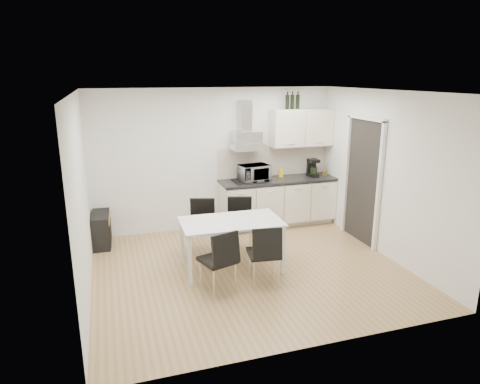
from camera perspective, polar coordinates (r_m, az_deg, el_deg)
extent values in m
plane|color=tan|center=(6.52, 1.22, -10.25)|extent=(4.50, 4.50, 0.00)
cube|color=white|center=(7.94, -3.39, 4.34)|extent=(4.50, 0.10, 2.60)
cube|color=white|center=(4.31, 9.95, -5.49)|extent=(4.50, 0.10, 2.60)
cube|color=white|center=(5.77, -20.37, -0.86)|extent=(0.10, 4.00, 2.60)
cube|color=white|center=(7.10, 18.75, 2.22)|extent=(0.10, 4.00, 2.60)
plane|color=white|center=(5.88, 1.37, 13.25)|extent=(4.50, 4.50, 0.00)
cube|color=white|center=(7.57, 15.92, 1.28)|extent=(0.08, 1.04, 2.10)
cube|color=beige|center=(8.38, 4.85, -3.95)|extent=(2.16, 0.52, 0.10)
cube|color=beige|center=(8.21, 5.02, -1.21)|extent=(2.20, 0.60, 0.76)
cube|color=black|center=(8.09, 5.12, 1.62)|extent=(2.22, 0.64, 0.04)
cube|color=beige|center=(8.30, 4.38, 4.17)|extent=(2.20, 0.02, 0.58)
cube|color=beige|center=(8.25, 8.16, 8.50)|extent=(1.20, 0.35, 0.70)
cube|color=silver|center=(7.82, 0.90, 6.80)|extent=(0.60, 0.46, 0.30)
cube|color=silver|center=(7.87, 0.66, 10.16)|extent=(0.22, 0.20, 0.55)
imported|color=silver|center=(7.87, 1.88, 2.79)|extent=(0.58, 0.38, 0.37)
cube|color=yellow|center=(8.21, 5.49, 2.59)|extent=(0.08, 0.04, 0.18)
cylinder|color=brown|center=(8.44, 11.08, 2.48)|extent=(0.04, 0.04, 0.11)
cylinder|color=#4C6626|center=(8.47, 11.44, 2.51)|extent=(0.04, 0.04, 0.11)
cylinder|color=black|center=(8.08, 6.33, 12.05)|extent=(0.07, 0.07, 0.32)
cylinder|color=black|center=(8.12, 6.99, 12.05)|extent=(0.07, 0.07, 0.32)
cylinder|color=black|center=(8.17, 7.71, 12.04)|extent=(0.07, 0.07, 0.32)
cube|color=white|center=(6.28, -1.20, -3.99)|extent=(1.49, 0.88, 0.03)
cube|color=white|center=(5.96, -6.71, -9.11)|extent=(0.05, 0.05, 0.72)
cube|color=white|center=(6.29, 5.77, -7.70)|extent=(0.05, 0.05, 0.72)
cube|color=white|center=(6.63, -7.77, -6.53)|extent=(0.05, 0.05, 0.72)
cube|color=white|center=(6.93, 3.53, -5.42)|extent=(0.05, 0.05, 0.72)
cube|color=black|center=(7.64, -18.00, -4.78)|extent=(0.31, 0.69, 0.56)
cube|color=gold|center=(7.57, -17.02, -3.25)|extent=(0.04, 0.61, 0.09)
cube|color=black|center=(8.08, -5.31, -4.02)|extent=(0.19, 0.18, 0.29)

